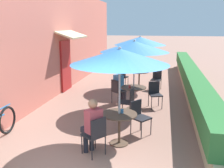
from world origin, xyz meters
TOP-DOWN VIEW (x-y plane):
  - cafe_facade_wall at (-2.54, 7.05)m, footprint 0.98×14.37m
  - planter_hedge at (2.75, 7.09)m, footprint 0.60×13.37m
  - patio_table_near at (0.70, 2.03)m, footprint 0.82×0.82m
  - patio_umbrella_near at (0.70, 2.03)m, footprint 2.17×2.17m
  - cafe_chair_near_left at (1.09, 2.68)m, footprint 0.56×0.56m
  - cafe_chair_near_right at (0.31, 1.39)m, footprint 0.56×0.56m
  - seated_patron_near_right at (0.22, 1.46)m, footprint 0.51×0.50m
  - coffee_cup_near at (0.75, 2.09)m, footprint 0.07×0.07m
  - patio_table_mid at (0.72, 4.59)m, footprint 0.82×0.82m
  - patio_umbrella_mid at (0.72, 4.59)m, footprint 2.17×2.17m
  - cafe_chair_mid_left at (0.09, 5.01)m, footprint 0.56×0.56m
  - seated_patron_mid_left at (0.16, 5.10)m, footprint 0.50×0.51m
  - cafe_chair_mid_right at (0.66, 3.83)m, footprint 0.46×0.46m
  - cafe_chair_mid_back at (1.40, 4.92)m, footprint 0.51×0.51m
  - coffee_cup_mid at (0.61, 4.45)m, footprint 0.07×0.07m
  - patio_table_far at (0.62, 7.38)m, footprint 0.82×0.82m
  - patio_umbrella_far at (0.62, 7.38)m, footprint 2.17×2.17m
  - cafe_chair_far_left at (-0.13, 7.44)m, footprint 0.47×0.47m
  - cafe_chair_far_right at (1.37, 7.31)m, footprint 0.47×0.47m
  - coffee_cup_far at (0.70, 7.42)m, footprint 0.07×0.07m

SIDE VIEW (x-z plane):
  - cafe_chair_near_left at x=1.09m, z-range 0.08..0.95m
  - cafe_chair_near_right at x=0.31m, z-range 0.08..0.95m
  - cafe_chair_mid_left at x=0.09m, z-range 0.08..0.95m
  - cafe_chair_mid_right at x=0.66m, z-range 0.08..0.95m
  - cafe_chair_mid_back at x=1.40m, z-range 0.08..0.95m
  - cafe_chair_far_left at x=-0.13m, z-range 0.08..0.95m
  - cafe_chair_far_right at x=1.37m, z-range 0.08..0.95m
  - planter_hedge at x=2.75m, z-range 0.03..1.04m
  - patio_table_near at x=0.70m, z-range 0.18..0.93m
  - patio_table_mid at x=0.72m, z-range 0.18..0.93m
  - patio_table_far at x=0.62m, z-range 0.18..0.93m
  - seated_patron_near_right at x=0.22m, z-range 0.06..1.31m
  - seated_patron_mid_left at x=0.16m, z-range 0.06..1.31m
  - coffee_cup_near at x=0.75m, z-range 0.75..0.84m
  - coffee_cup_mid at x=0.61m, z-range 0.75..0.84m
  - coffee_cup_far at x=0.70m, z-range 0.75..0.84m
  - patio_umbrella_near at x=0.70m, z-range 0.92..3.20m
  - patio_umbrella_mid at x=0.72m, z-range 0.92..3.20m
  - patio_umbrella_far at x=0.62m, z-range 0.92..3.20m
  - cafe_facade_wall at x=-2.54m, z-range -0.01..4.19m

